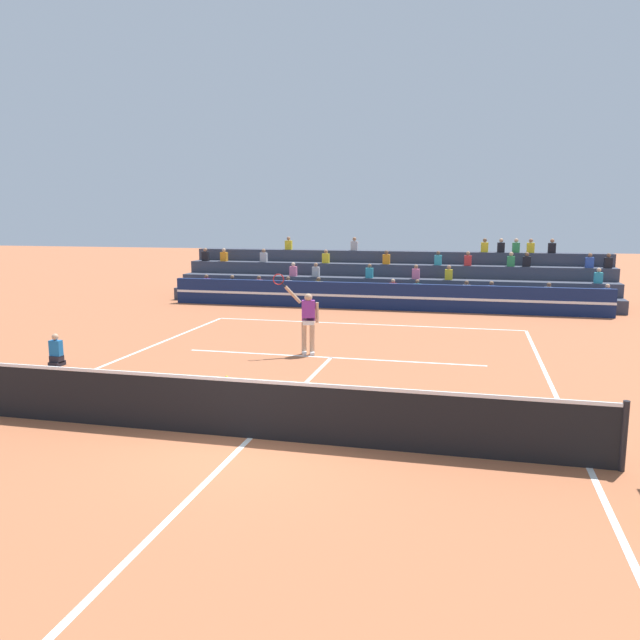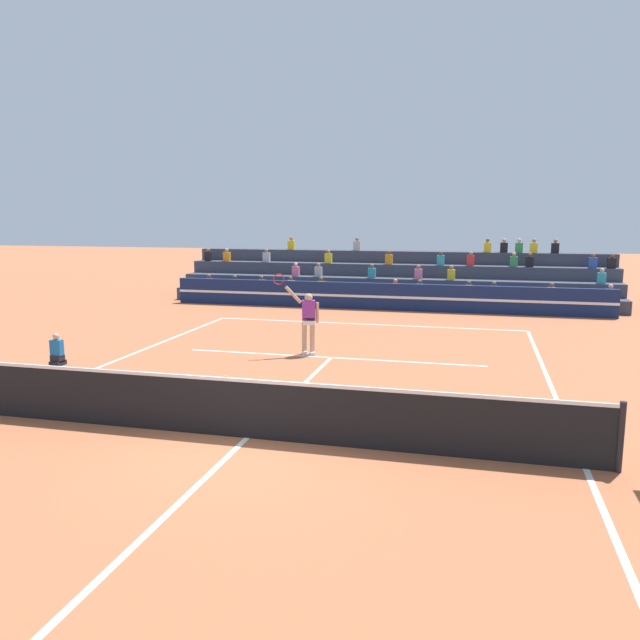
# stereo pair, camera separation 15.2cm
# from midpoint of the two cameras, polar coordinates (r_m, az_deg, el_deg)

# --- Properties ---
(ground_plane) EXTENTS (120.00, 120.00, 0.00)m
(ground_plane) POSITION_cam_midpoint_polar(r_m,az_deg,el_deg) (11.10, -6.27, -10.67)
(ground_plane) COLOR #AD603D
(court_lines) EXTENTS (11.10, 23.90, 0.01)m
(court_lines) POSITION_cam_midpoint_polar(r_m,az_deg,el_deg) (11.10, -6.28, -10.65)
(court_lines) COLOR white
(court_lines) RESTS_ON ground
(tennis_net) EXTENTS (12.00, 0.10, 1.10)m
(tennis_net) POSITION_cam_midpoint_polar(r_m,az_deg,el_deg) (10.92, -6.33, -7.99)
(tennis_net) COLOR black
(tennis_net) RESTS_ON ground
(sponsor_banner_wall) EXTENTS (18.00, 0.26, 1.10)m
(sponsor_banner_wall) POSITION_cam_midpoint_polar(r_m,az_deg,el_deg) (25.74, 5.82, 2.15)
(sponsor_banner_wall) COLOR navy
(sponsor_banner_wall) RESTS_ON ground
(bleacher_stand) EXTENTS (19.26, 3.80, 2.83)m
(bleacher_stand) POSITION_cam_midpoint_polar(r_m,az_deg,el_deg) (28.82, 6.78, 3.49)
(bleacher_stand) COLOR #383D4C
(bleacher_stand) RESTS_ON ground
(ball_kid_courtside) EXTENTS (0.30, 0.36, 0.84)m
(ball_kid_courtside) POSITION_cam_midpoint_polar(r_m,az_deg,el_deg) (17.44, -22.67, -2.78)
(ball_kid_courtside) COLOR black
(ball_kid_courtside) RESTS_ON ground
(tennis_player) EXTENTS (1.26, 0.47, 2.33)m
(tennis_player) POSITION_cam_midpoint_polar(r_m,az_deg,el_deg) (17.26, -0.90, 0.04)
(tennis_player) COLOR tan
(tennis_player) RESTS_ON ground
(tennis_ball) EXTENTS (0.07, 0.07, 0.07)m
(tennis_ball) POSITION_cam_midpoint_polar(r_m,az_deg,el_deg) (15.05, -8.30, -5.17)
(tennis_ball) COLOR #C6DB33
(tennis_ball) RESTS_ON ground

